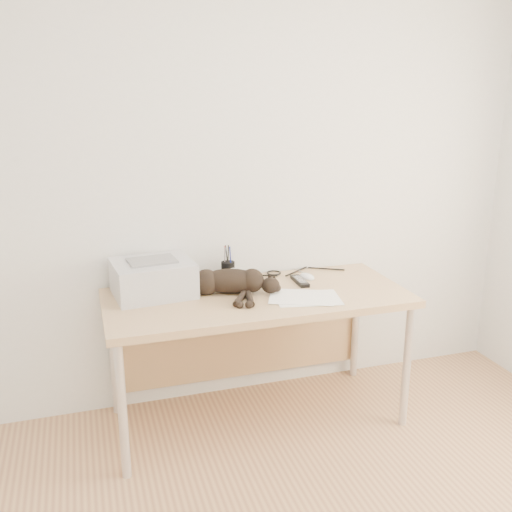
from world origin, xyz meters
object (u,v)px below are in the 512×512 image
object	(u,v)px
mouse	(307,275)
printer	(153,278)
cat	(227,283)
pen_cup	(228,271)
mug	(236,278)
desk	(253,312)

from	to	relation	value
mouse	printer	bearing A→B (deg)	173.43
cat	pen_cup	xyz separation A→B (m)	(0.06, 0.22, -0.01)
printer	mouse	world-z (taller)	printer
pen_cup	mouse	xyz separation A→B (m)	(0.44, -0.10, -0.04)
printer	mug	xyz separation A→B (m)	(0.46, 0.01, -0.05)
printer	mug	bearing A→B (deg)	1.79
pen_cup	cat	bearing A→B (deg)	-105.42
printer	pen_cup	distance (m)	0.45
cat	mug	world-z (taller)	cat
printer	mug	size ratio (longest dim) A/B	4.72
mug	mouse	distance (m)	0.43
printer	mouse	size ratio (longest dim) A/B	3.71
pen_cup	mouse	size ratio (longest dim) A/B	1.68
cat	printer	bearing A→B (deg)	-177.28
cat	pen_cup	bearing A→B (deg)	93.22
cat	mug	bearing A→B (deg)	75.62
cat	mouse	xyz separation A→B (m)	(0.51, 0.12, -0.04)
mug	mouse	size ratio (longest dim) A/B	0.79
pen_cup	mouse	world-z (taller)	pen_cup
pen_cup	mug	bearing A→B (deg)	-79.86
desk	mouse	distance (m)	0.40
mug	printer	bearing A→B (deg)	-178.21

